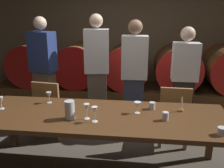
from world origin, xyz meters
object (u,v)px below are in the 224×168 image
at_px(wine_glass_left, 49,95).
at_px(cup_right, 222,131).
at_px(guest_far_left, 44,73).
at_px(cup_center, 165,116).
at_px(guest_center_right, 134,76).
at_px(cup_left, 152,106).
at_px(dining_table, 102,119).
at_px(wine_barrel_left, 79,65).
at_px(pitcher, 70,110).
at_px(wine_barrel_far_left, 35,64).
at_px(candle_center, 181,107).
at_px(wine_glass_right, 95,111).
at_px(wine_glass_center, 87,108).
at_px(wine_glass_far_right, 137,105).
at_px(wine_barrel_center, 126,66).
at_px(chair_right, 174,113).
at_px(wine_glass_far_left, 1,101).
at_px(guest_center_left, 97,70).
at_px(guest_far_right, 184,80).
at_px(chair_left, 50,106).
at_px(wine_barrel_right, 177,67).

bearing_deg(wine_glass_left, cup_right, -17.87).
height_order(guest_far_left, cup_center, guest_far_left).
relative_size(guest_center_right, cup_left, 20.51).
bearing_deg(cup_center, dining_table, 174.40).
bearing_deg(wine_barrel_left, pitcher, -78.14).
relative_size(wine_barrel_far_left, pitcher, 4.33).
distance_m(guest_center_right, candle_center, 1.07).
relative_size(wine_glass_right, cup_right, 2.08).
relative_size(candle_center, cup_left, 2.25).
distance_m(wine_glass_center, wine_glass_far_right, 0.57).
height_order(wine_barrel_far_left, wine_glass_right, wine_barrel_far_left).
xyz_separation_m(wine_barrel_center, candle_center, (0.76, -2.06, -0.01)).
height_order(candle_center, wine_glass_right, candle_center).
bearing_deg(wine_barrel_far_left, chair_right, -30.59).
bearing_deg(candle_center, wine_glass_far_left, -175.31).
height_order(wine_barrel_center, cup_right, wine_barrel_center).
height_order(guest_center_left, guest_far_right, guest_center_left).
xyz_separation_m(wine_glass_far_left, cup_right, (2.36, -0.35, -0.06)).
xyz_separation_m(guest_center_right, cup_left, (0.24, -0.87, -0.11)).
distance_m(wine_barrel_far_left, guest_center_right, 2.39).
relative_size(chair_left, guest_center_right, 0.51).
height_order(wine_barrel_center, wine_glass_right, wine_barrel_center).
bearing_deg(wine_glass_right, wine_barrel_far_left, 125.28).
bearing_deg(wine_barrel_center, chair_right, -64.29).
xyz_separation_m(wine_barrel_right, pitcher, (-1.43, -2.40, 0.04)).
xyz_separation_m(pitcher, wine_glass_left, (-0.39, 0.43, -0.00)).
relative_size(wine_barrel_center, cup_left, 10.44).
bearing_deg(cup_left, cup_center, -66.69).
bearing_deg(cup_right, wine_barrel_center, 112.01).
xyz_separation_m(wine_barrel_left, guest_far_left, (-0.27, -1.16, 0.12)).
xyz_separation_m(wine_barrel_center, cup_right, (1.04, -2.58, -0.02)).
bearing_deg(cup_center, chair_right, 75.24).
distance_m(wine_glass_left, cup_right, 1.97).
height_order(wine_glass_center, wine_glass_right, wine_glass_center).
bearing_deg(chair_right, wine_glass_left, 16.52).
xyz_separation_m(wine_barrel_far_left, wine_glass_far_left, (0.58, -2.23, 0.04)).
distance_m(wine_barrel_center, cup_right, 2.78).
bearing_deg(wine_barrel_left, guest_far_right, -29.83).
distance_m(wine_barrel_right, wine_glass_far_right, 2.28).
relative_size(guest_center_left, wine_glass_center, 10.52).
height_order(dining_table, chair_right, chair_right).
xyz_separation_m(wine_barrel_far_left, cup_left, (2.33, -2.03, -0.02)).
xyz_separation_m(cup_left, cup_center, (0.13, -0.29, 0.00)).
xyz_separation_m(wine_glass_left, wine_glass_center, (0.57, -0.41, 0.02)).
xyz_separation_m(guest_center_right, cup_right, (0.85, -1.42, -0.12)).
height_order(wine_barrel_left, candle_center, wine_barrel_left).
height_order(guest_center_right, candle_center, guest_center_right).
bearing_deg(wine_glass_right, guest_center_left, 99.15).
bearing_deg(guest_far_left, wine_glass_right, 143.57).
bearing_deg(guest_far_left, cup_right, 162.14).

